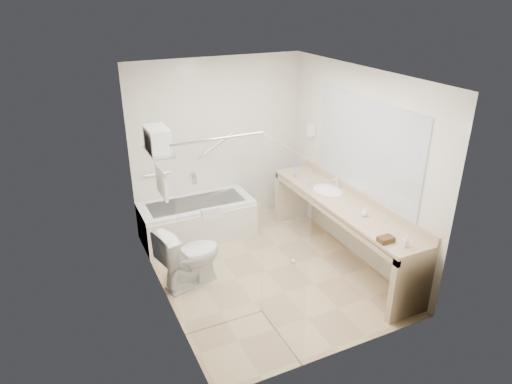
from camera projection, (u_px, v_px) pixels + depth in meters
name	position (u px, v px, depth m)	size (l,w,h in m)	color
floor	(266.00, 271.00, 5.90)	(3.20, 3.20, 0.00)	tan
ceiling	(268.00, 75.00, 4.88)	(2.60, 3.20, 0.10)	white
wall_back	(218.00, 144.00, 6.71)	(2.60, 0.10, 2.50)	beige
wall_front	(347.00, 245.00, 4.07)	(2.60, 0.10, 2.50)	beige
wall_left	(158.00, 202.00, 4.88)	(0.10, 3.20, 2.50)	beige
wall_right	(357.00, 165.00, 5.90)	(0.10, 3.20, 2.50)	beige
bathtub	(197.00, 220.00, 6.62)	(1.60, 0.73, 0.59)	white
grab_bar_short	(157.00, 174.00, 6.43)	(0.03, 0.03, 0.40)	silver
grab_bar_long	(216.00, 145.00, 6.66)	(0.03, 0.03, 0.60)	silver
shower_enclosure	(251.00, 244.00, 4.46)	(0.96, 0.91, 2.11)	silver
towel_shelf	(158.00, 147.00, 5.02)	(0.24, 0.55, 0.81)	silver
vanity_counter	(342.00, 216.00, 5.92)	(0.55, 2.70, 0.95)	tan
sink	(328.00, 192.00, 6.18)	(0.40, 0.52, 0.14)	white
faucet	(337.00, 183.00, 6.19)	(0.03, 0.03, 0.14)	silver
mirror	(366.00, 147.00, 5.65)	(0.02, 2.00, 1.20)	#ACB1B8
hairdryer_unit	(311.00, 130.00, 6.66)	(0.08, 0.10, 0.18)	silver
toilet	(190.00, 256.00, 5.51)	(0.44, 0.79, 0.77)	white
amenity_basket	(386.00, 239.00, 4.90)	(0.17, 0.11, 0.06)	#492D1A
soap_bottle_a	(405.00, 244.00, 4.81)	(0.06, 0.12, 0.06)	silver
soap_bottle_b	(365.00, 213.00, 5.44)	(0.08, 0.11, 0.08)	silver
water_bottle_left	(296.00, 172.00, 6.55)	(0.06, 0.06, 0.19)	silver
water_bottle_mid	(295.00, 172.00, 6.56)	(0.05, 0.05, 0.17)	silver
water_bottle_right	(313.00, 177.00, 6.36)	(0.05, 0.05, 0.18)	silver
drinking_glass_near	(307.00, 183.00, 6.25)	(0.08, 0.08, 0.10)	silver
drinking_glass_far	(318.00, 192.00, 6.00)	(0.07, 0.07, 0.09)	silver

